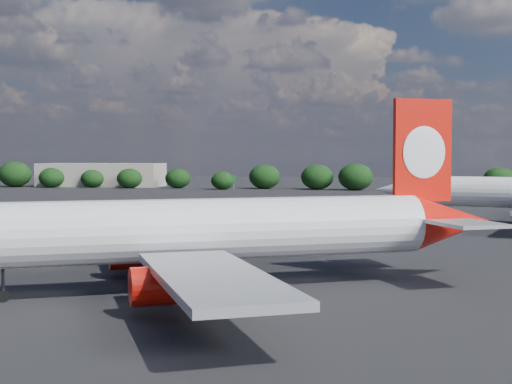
# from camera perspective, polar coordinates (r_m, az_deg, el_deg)

# --- Properties ---
(ground) EXTENTS (500.00, 500.00, 0.00)m
(ground) POSITION_cam_1_polar(r_m,az_deg,el_deg) (107.69, -4.67, -2.86)
(ground) COLOR black
(ground) RESTS_ON ground
(qantas_airliner) EXTENTS (45.94, 44.32, 15.86)m
(qantas_airliner) POSITION_cam_1_polar(r_m,az_deg,el_deg) (57.72, -2.87, -3.13)
(qantas_airliner) COLOR white
(qantas_airliner) RESTS_ON ground
(terminal_building) EXTENTS (42.00, 16.00, 8.00)m
(terminal_building) POSITION_cam_1_polar(r_m,az_deg,el_deg) (252.75, -12.24, 1.35)
(terminal_building) COLOR gray
(terminal_building) RESTS_ON ground
(highway_sign) EXTENTS (6.00, 0.30, 4.50)m
(highway_sign) POSITION_cam_1_polar(r_m,az_deg,el_deg) (224.49, -2.41, 0.99)
(highway_sign) COLOR #146523
(highway_sign) RESTS_ON ground
(billboard_yellow) EXTENTS (5.00, 0.30, 5.50)m
(billboard_yellow) POSITION_cam_1_polar(r_m,az_deg,el_deg) (226.76, 5.34, 1.19)
(billboard_yellow) COLOR gold
(billboard_yellow) RESTS_ON ground
(horizon_treeline) EXTENTS (207.35, 14.93, 8.72)m
(horizon_treeline) POSITION_cam_1_polar(r_m,az_deg,el_deg) (225.64, 4.02, 1.14)
(horizon_treeline) COLOR black
(horizon_treeline) RESTS_ON ground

